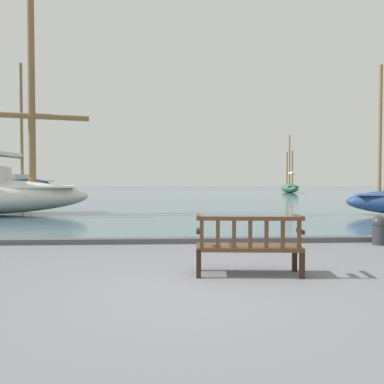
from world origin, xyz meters
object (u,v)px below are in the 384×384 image
Objects in this scene: mooring_bollard at (379,228)px; park_bench at (249,245)px; sailboat_centre_channel at (20,183)px; sailboat_outer_starboard at (289,187)px.

park_bench is at bearing -143.78° from mooring_bollard.
park_bench is at bearing -63.41° from sailboat_centre_channel.
sailboat_centre_channel is at bearing 116.59° from park_bench.
sailboat_outer_starboard is at bearing 71.62° from park_bench.
sailboat_centre_channel is (-17.27, 34.49, 0.71)m from park_bench.
park_bench is 4.35m from mooring_bollard.
sailboat_centre_channel is 20.61× the size of mooring_bollard.
sailboat_centre_channel reaches higher than mooring_bollard.
sailboat_outer_starboard reaches higher than mooring_bollard.
mooring_bollard is (20.77, -31.93, -0.82)m from sailboat_centre_channel.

